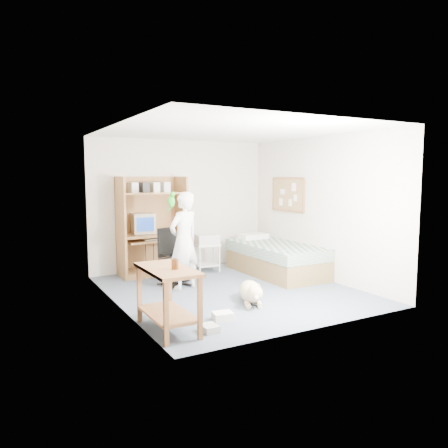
% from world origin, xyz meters
% --- Properties ---
extents(floor, '(4.00, 4.00, 0.00)m').
position_xyz_m(floor, '(0.00, 0.00, 0.00)').
color(floor, '#4C5A68').
rests_on(floor, ground).
extents(wall_back, '(3.60, 0.02, 2.50)m').
position_xyz_m(wall_back, '(0.00, 2.00, 1.25)').
color(wall_back, beige).
rests_on(wall_back, floor).
extents(wall_right, '(0.02, 4.00, 2.50)m').
position_xyz_m(wall_right, '(1.80, 0.00, 1.25)').
color(wall_right, beige).
rests_on(wall_right, floor).
extents(wall_left, '(0.02, 4.00, 2.50)m').
position_xyz_m(wall_left, '(-1.80, 0.00, 1.25)').
color(wall_left, beige).
rests_on(wall_left, floor).
extents(ceiling, '(3.60, 4.00, 0.02)m').
position_xyz_m(ceiling, '(0.00, 0.00, 2.50)').
color(ceiling, white).
rests_on(ceiling, wall_back).
extents(computer_hutch, '(1.20, 0.63, 1.80)m').
position_xyz_m(computer_hutch, '(-0.70, 1.74, 0.82)').
color(computer_hutch, brown).
rests_on(computer_hutch, floor).
extents(bed, '(1.02, 2.02, 0.66)m').
position_xyz_m(bed, '(1.30, 0.62, 0.29)').
color(bed, brown).
rests_on(bed, floor).
extents(side_desk, '(0.50, 1.00, 0.75)m').
position_xyz_m(side_desk, '(-1.55, -1.20, 0.49)').
color(side_desk, brown).
rests_on(side_desk, floor).
extents(corkboard, '(0.04, 0.94, 0.66)m').
position_xyz_m(corkboard, '(1.77, 0.90, 1.45)').
color(corkboard, olive).
rests_on(corkboard, wall_right).
extents(office_chair, '(0.54, 0.54, 0.94)m').
position_xyz_m(office_chair, '(-0.67, 0.78, 0.34)').
color(office_chair, black).
rests_on(office_chair, floor).
extents(person, '(0.66, 0.55, 1.56)m').
position_xyz_m(person, '(-0.60, 0.48, 0.78)').
color(person, white).
rests_on(person, floor).
extents(parrot, '(0.11, 0.20, 0.32)m').
position_xyz_m(parrot, '(-0.80, 0.50, 1.43)').
color(parrot, '#199515').
rests_on(parrot, person).
extents(dog, '(0.55, 0.92, 0.36)m').
position_xyz_m(dog, '(-0.09, -0.72, 0.16)').
color(dog, beige).
rests_on(dog, floor).
extents(printer_cart, '(0.48, 0.40, 0.53)m').
position_xyz_m(printer_cart, '(0.27, 1.40, 0.35)').
color(printer_cart, silver).
rests_on(printer_cart, floor).
extents(printer, '(0.45, 0.36, 0.18)m').
position_xyz_m(printer, '(0.27, 1.40, 0.62)').
color(printer, '#B3B4AF').
rests_on(printer, printer_cart).
extents(crt_monitor, '(0.43, 0.45, 0.36)m').
position_xyz_m(crt_monitor, '(-0.85, 1.75, 0.95)').
color(crt_monitor, beige).
rests_on(crt_monitor, computer_hutch).
extents(keyboard, '(0.46, 0.19, 0.03)m').
position_xyz_m(keyboard, '(-0.69, 1.58, 0.67)').
color(keyboard, beige).
rests_on(keyboard, computer_hutch).
extents(pencil_cup, '(0.08, 0.08, 0.12)m').
position_xyz_m(pencil_cup, '(-0.33, 1.65, 0.82)').
color(pencil_cup, gold).
rests_on(pencil_cup, computer_hutch).
extents(drink_glass, '(0.08, 0.08, 0.12)m').
position_xyz_m(drink_glass, '(-1.50, -1.31, 0.81)').
color(drink_glass, '#43200A').
rests_on(drink_glass, side_desk).
extents(floor_box_a, '(0.28, 0.24, 0.10)m').
position_xyz_m(floor_box_a, '(-0.81, -1.19, 0.05)').
color(floor_box_a, white).
rests_on(floor_box_a, floor).
extents(floor_box_b, '(0.18, 0.22, 0.08)m').
position_xyz_m(floor_box_b, '(-1.15, -1.48, 0.04)').
color(floor_box_b, '#B6B6B1').
rests_on(floor_box_b, floor).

